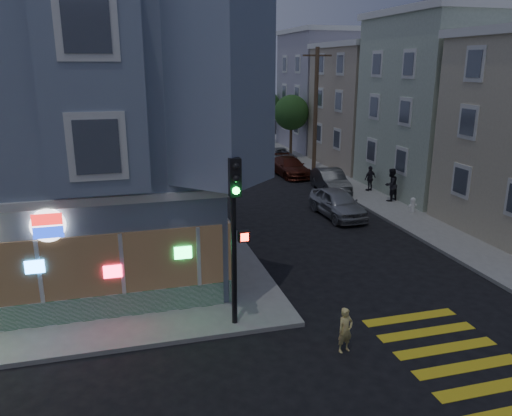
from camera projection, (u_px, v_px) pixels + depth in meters
name	position (u px, v px, depth m)	size (l,w,h in m)	color
ground	(224.00, 379.00, 13.05)	(120.00, 120.00, 0.00)	black
sidewalk_ne	(446.00, 166.00, 40.16)	(24.00, 42.00, 0.15)	gray
corner_building	(20.00, 119.00, 20.10)	(14.60, 14.60, 11.40)	gray
row_house_b	(475.00, 106.00, 31.31)	(12.00, 8.60, 10.50)	#9EAE97
row_house_c	(398.00, 107.00, 39.86)	(12.00, 8.60, 9.00)	tan
row_house_d	(350.00, 92.00, 48.00)	(12.00, 8.60, 10.50)	#A39EAE
utility_pole	(316.00, 108.00, 37.00)	(2.20, 0.30, 9.00)	#4C3826
street_tree_near	(291.00, 113.00, 42.85)	(3.00, 3.00, 5.30)	#4C3826
street_tree_far	(265.00, 106.00, 50.26)	(3.00, 3.00, 5.30)	#4C3826
running_child	(345.00, 330.00, 14.15)	(0.49, 0.32, 1.34)	#F4DE7C
pedestrian_a	(391.00, 185.00, 29.31)	(0.94, 0.73, 1.94)	black
pedestrian_b	(370.00, 178.00, 31.71)	(0.94, 0.39, 1.60)	#25222A
parked_car_a	(338.00, 203.00, 26.79)	(1.78, 4.43, 1.51)	#999CA1
parked_car_b	(330.00, 181.00, 32.09)	(1.53, 4.39, 1.45)	#343639
parked_car_c	(290.00, 167.00, 36.67)	(1.92, 4.71, 1.37)	#4F1C12
parked_car_d	(281.00, 155.00, 41.76)	(1.94, 4.21, 1.17)	#92989C
traffic_signal	(235.00, 215.00, 14.52)	(0.61, 0.59, 5.28)	black
fire_hydrant	(413.00, 204.00, 27.23)	(0.46, 0.27, 0.81)	white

